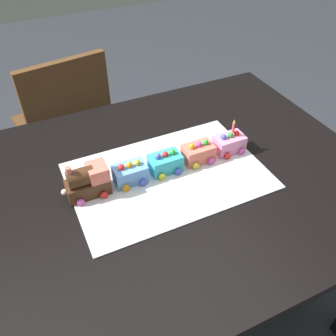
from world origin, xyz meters
TOP-DOWN VIEW (x-y plane):
  - ground_plane at (0.00, 0.00)m, footprint 8.00×8.00m
  - dining_table at (0.00, 0.00)m, footprint 1.40×1.00m
  - chair at (-0.13, 0.83)m, footprint 0.46×0.46m
  - cake_board at (0.05, 0.01)m, footprint 0.60×0.40m
  - cake_locomotive at (-0.20, 0.04)m, footprint 0.14×0.08m
  - cake_car_caboose_sky_blue at (-0.07, 0.04)m, footprint 0.10×0.08m
  - cake_car_gondola_turquoise at (0.05, 0.04)m, footprint 0.10×0.08m
  - cake_car_hopper_coral at (0.17, 0.04)m, footprint 0.10×0.08m
  - cake_car_tanker_bubblegum at (0.29, 0.04)m, footprint 0.10×0.08m
  - birthday_candle at (0.30, 0.04)m, footprint 0.01×0.01m

SIDE VIEW (x-z plane):
  - ground_plane at x=0.00m, z-range 0.00..0.00m
  - chair at x=-0.13m, z-range 0.04..0.90m
  - dining_table at x=0.00m, z-range 0.26..1.00m
  - cake_board at x=0.05m, z-range 0.74..0.74m
  - cake_car_caboose_sky_blue at x=-0.07m, z-range 0.74..0.81m
  - cake_car_gondola_turquoise at x=0.05m, z-range 0.74..0.81m
  - cake_car_hopper_coral at x=0.17m, z-range 0.74..0.81m
  - cake_car_tanker_bubblegum at x=0.29m, z-range 0.74..0.81m
  - cake_locomotive at x=-0.20m, z-range 0.73..0.85m
  - birthday_candle at x=0.30m, z-range 0.81..0.86m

